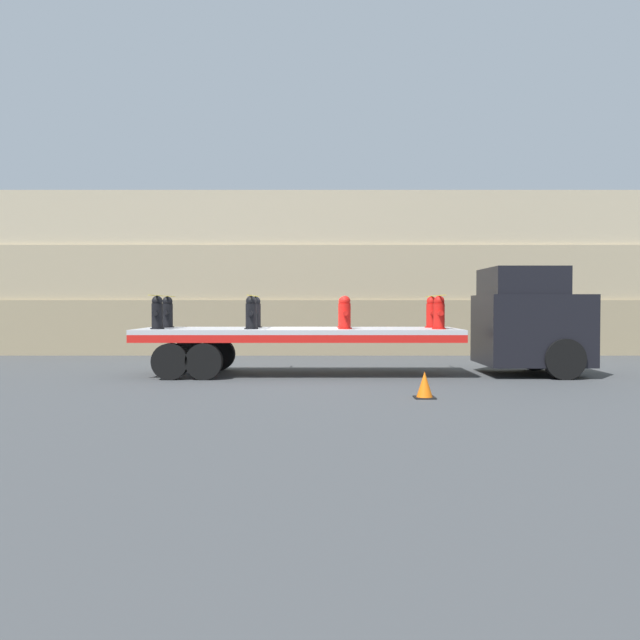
{
  "coord_description": "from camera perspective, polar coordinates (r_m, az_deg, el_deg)",
  "views": [
    {
      "loc": [
        0.58,
        -17.05,
        1.9
      ],
      "look_at": [
        0.58,
        0.0,
        1.5
      ],
      "focal_mm": 35.0,
      "sensor_mm": 36.0,
      "label": 1
    }
  ],
  "objects": [
    {
      "name": "ground_plane",
      "position": [
        17.17,
        -1.93,
        -5.01
      ],
      "size": [
        120.0,
        120.0,
        0.0
      ],
      "primitive_type": "plane",
      "color": "#3F4244"
    },
    {
      "name": "rock_cliff",
      "position": [
        25.19,
        -1.31,
        4.19
      ],
      "size": [
        60.0,
        3.3,
        6.3
      ],
      "color": "gray",
      "rests_on": "ground_plane"
    },
    {
      "name": "truck_cab",
      "position": [
        18.03,
        18.95,
        -0.05
      ],
      "size": [
        2.73,
        2.56,
        2.92
      ],
      "color": "black",
      "rests_on": "ground_plane"
    },
    {
      "name": "flatbed_trailer",
      "position": [
        17.12,
        -4.37,
        -1.65
      ],
      "size": [
        8.67,
        2.62,
        1.27
      ],
      "color": "#B2B2B7",
      "rests_on": "ground_plane"
    },
    {
      "name": "fire_hydrant_black_near_0",
      "position": [
        17.05,
        -14.65,
        0.63
      ],
      "size": [
        0.37,
        0.59,
        0.88
      ],
      "color": "black",
      "rests_on": "flatbed_trailer"
    },
    {
      "name": "fire_hydrant_black_far_0",
      "position": [
        18.13,
        -13.76,
        0.67
      ],
      "size": [
        0.37,
        0.59,
        0.88
      ],
      "color": "black",
      "rests_on": "flatbed_trailer"
    },
    {
      "name": "fire_hydrant_black_near_1",
      "position": [
        16.6,
        -6.3,
        0.65
      ],
      "size": [
        0.37,
        0.59,
        0.88
      ],
      "color": "black",
      "rests_on": "flatbed_trailer"
    },
    {
      "name": "fire_hydrant_black_far_1",
      "position": [
        17.7,
        -5.9,
        0.69
      ],
      "size": [
        0.37,
        0.59,
        0.88
      ],
      "color": "black",
      "rests_on": "flatbed_trailer"
    },
    {
      "name": "fire_hydrant_red_near_2",
      "position": [
        16.51,
        2.32,
        0.65
      ],
      "size": [
        0.37,
        0.59,
        0.88
      ],
      "color": "red",
      "rests_on": "flatbed_trailer"
    },
    {
      "name": "fire_hydrant_red_far_2",
      "position": [
        17.62,
        2.18,
        0.69
      ],
      "size": [
        0.37,
        0.59,
        0.88
      ],
      "color": "red",
      "rests_on": "flatbed_trailer"
    },
    {
      "name": "fire_hydrant_red_near_3",
      "position": [
        16.8,
        10.84,
        0.64
      ],
      "size": [
        0.37,
        0.59,
        0.88
      ],
      "color": "red",
      "rests_on": "flatbed_trailer"
    },
    {
      "name": "fire_hydrant_red_far_3",
      "position": [
        17.89,
        10.18,
        0.68
      ],
      "size": [
        0.37,
        0.59,
        0.88
      ],
      "color": "red",
      "rests_on": "flatbed_trailer"
    },
    {
      "name": "cargo_strap_rear",
      "position": [
        17.59,
        -14.2,
        2.15
      ],
      "size": [
        0.05,
        2.72,
        0.01
      ],
      "color": "yellow",
      "rests_on": "fire_hydrant_black_near_0"
    },
    {
      "name": "cargo_strap_middle",
      "position": [
        17.15,
        -6.1,
        2.21
      ],
      "size": [
        0.05,
        2.72,
        0.01
      ],
      "color": "yellow",
      "rests_on": "fire_hydrant_black_near_1"
    },
    {
      "name": "cargo_strap_front",
      "position": [
        17.34,
        10.5,
        2.18
      ],
      "size": [
        0.05,
        2.72,
        0.01
      ],
      "color": "yellow",
      "rests_on": "fire_hydrant_red_near_3"
    },
    {
      "name": "traffic_cone",
      "position": [
        13.01,
        9.55,
        -5.9
      ],
      "size": [
        0.43,
        0.43,
        0.55
      ],
      "color": "black",
      "rests_on": "ground_plane"
    }
  ]
}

